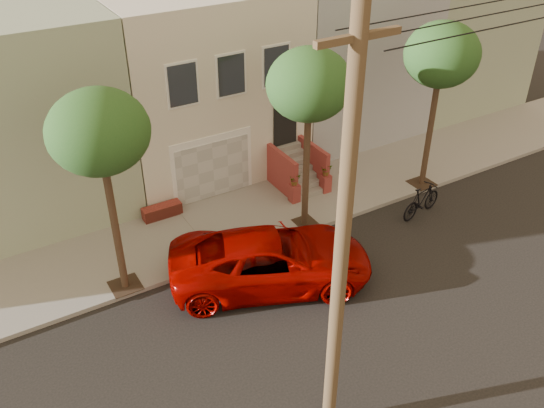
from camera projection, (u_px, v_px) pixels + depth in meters
ground at (348, 302)px, 17.49m from camera, size 90.00×90.00×0.00m
sidewalk at (259, 214)px, 21.32m from camera, size 40.00×3.70×0.15m
house_row at (186, 71)px, 23.63m from camera, size 33.10×11.70×7.00m
tree_left at (99, 133)px, 15.12m from camera, size 2.70×2.57×6.30m
tree_mid at (309, 86)px, 17.91m from camera, size 2.70×2.57×6.30m
tree_right at (442, 56)px, 20.27m from camera, size 2.70×2.57×6.30m
pickup_truck at (271, 260)px, 17.81m from camera, size 6.74×4.96×1.70m
motorcycle at (422, 201)px, 21.10m from camera, size 2.07×0.92×1.20m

